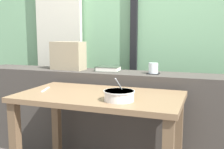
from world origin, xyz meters
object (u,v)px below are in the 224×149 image
object	(u,v)px
breakfast_table	(100,111)
throw_pillow	(68,56)
closed_book	(108,69)
soup_bowl	(119,96)
juice_glass	(153,69)
fork_utensil	(46,89)
coaster_square	(153,74)

from	to	relation	value
breakfast_table	throw_pillow	bearing A→B (deg)	134.64
closed_book	soup_bowl	xyz separation A→B (m)	(0.34, -0.72, -0.07)
breakfast_table	juice_glass	world-z (taller)	juice_glass
breakfast_table	fork_utensil	world-z (taller)	fork_utensil
closed_book	throw_pillow	bearing A→B (deg)	-175.37
throw_pillow	coaster_square	bearing A→B (deg)	-1.14
soup_bowl	fork_utensil	xyz separation A→B (m)	(-0.62, 0.14, -0.03)
juice_glass	soup_bowl	bearing A→B (deg)	-96.75
throw_pillow	fork_utensil	size ratio (longest dim) A/B	1.88
closed_book	breakfast_table	bearing A→B (deg)	-74.98
juice_glass	throw_pillow	xyz separation A→B (m)	(-0.81, 0.02, 0.09)
breakfast_table	fork_utensil	distance (m)	0.45
juice_glass	soup_bowl	distance (m)	0.68
breakfast_table	coaster_square	bearing A→B (deg)	63.73
breakfast_table	soup_bowl	xyz separation A→B (m)	(0.19, -0.13, 0.16)
juice_glass	throw_pillow	bearing A→B (deg)	178.86
closed_book	soup_bowl	distance (m)	0.80
soup_bowl	fork_utensil	bearing A→B (deg)	167.32
closed_book	throw_pillow	xyz separation A→B (m)	(-0.39, -0.03, 0.11)
soup_bowl	fork_utensil	size ratio (longest dim) A/B	1.14
breakfast_table	fork_utensil	xyz separation A→B (m)	(-0.44, 0.01, 0.13)
coaster_square	fork_utensil	bearing A→B (deg)	-142.90
soup_bowl	fork_utensil	world-z (taller)	soup_bowl
juice_glass	fork_utensil	xyz separation A→B (m)	(-0.70, -0.53, -0.12)
breakfast_table	soup_bowl	distance (m)	0.28
coaster_square	soup_bowl	bearing A→B (deg)	-96.75
breakfast_table	closed_book	bearing A→B (deg)	105.02
soup_bowl	coaster_square	bearing A→B (deg)	83.25
juice_glass	coaster_square	bearing A→B (deg)	0.00
breakfast_table	juice_glass	xyz separation A→B (m)	(0.26, 0.54, 0.25)
juice_glass	soup_bowl	size ratio (longest dim) A/B	0.45
soup_bowl	breakfast_table	bearing A→B (deg)	144.33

